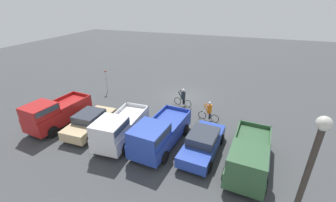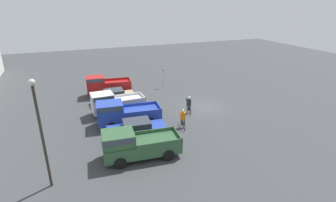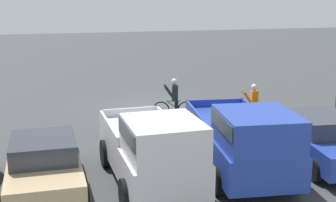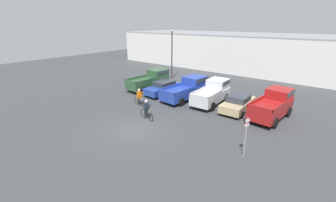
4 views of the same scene
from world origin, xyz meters
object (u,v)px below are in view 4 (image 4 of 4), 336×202
at_px(pickup_truck_3, 273,104).
at_px(sedan_1, 238,103).
at_px(sedan_0, 164,88).
at_px(cyclist_1, 139,97).
at_px(fire_lane_sign, 246,134).
at_px(pickup_truck_0, 151,79).
at_px(pickup_truck_1, 188,88).
at_px(lamppost, 172,51).
at_px(pickup_truck_2, 213,92).
at_px(cyclist_0, 146,109).

bearing_deg(pickup_truck_3, sedan_1, -171.92).
height_order(sedan_0, cyclist_1, cyclist_1).
bearing_deg(fire_lane_sign, sedan_1, 114.63).
xyz_separation_m(pickup_truck_0, sedan_1, (11.16, -0.64, -0.37)).
bearing_deg(pickup_truck_0, pickup_truck_1, -4.20).
xyz_separation_m(pickup_truck_0, fire_lane_sign, (14.31, -7.52, 0.43)).
bearing_deg(lamppost, pickup_truck_0, -79.20).
height_order(sedan_1, fire_lane_sign, fire_lane_sign).
relative_size(pickup_truck_0, cyclist_1, 3.16).
bearing_deg(pickup_truck_1, pickup_truck_0, 175.80).
bearing_deg(sedan_1, pickup_truck_3, 8.08).
relative_size(pickup_truck_3, lamppost, 0.77).
relative_size(pickup_truck_0, pickup_truck_2, 1.08).
relative_size(pickup_truck_1, sedan_1, 1.30).
height_order(sedan_0, fire_lane_sign, fire_lane_sign).
height_order(fire_lane_sign, lamppost, lamppost).
bearing_deg(fire_lane_sign, cyclist_1, 167.97).
relative_size(sedan_0, sedan_1, 1.10).
distance_m(cyclist_0, cyclist_1, 3.33).
xyz_separation_m(pickup_truck_1, cyclist_0, (0.27, -6.62, -0.28)).
bearing_deg(pickup_truck_1, cyclist_0, -87.64).
relative_size(pickup_truck_2, pickup_truck_3, 1.00).
bearing_deg(cyclist_1, pickup_truck_2, 44.25).
bearing_deg(cyclist_1, pickup_truck_0, 121.48).
height_order(pickup_truck_3, fire_lane_sign, fire_lane_sign).
relative_size(sedan_0, cyclist_0, 2.77).
distance_m(sedan_1, cyclist_0, 8.29).
relative_size(pickup_truck_3, cyclist_1, 2.93).
bearing_deg(lamppost, cyclist_0, -61.05).
distance_m(pickup_truck_0, lamppost, 6.26).
relative_size(sedan_1, cyclist_1, 2.52).
relative_size(pickup_truck_3, cyclist_0, 2.92).
height_order(sedan_0, pickup_truck_2, pickup_truck_2).
distance_m(pickup_truck_2, pickup_truck_3, 5.66).
distance_m(cyclist_1, lamppost, 11.84).
distance_m(pickup_truck_1, pickup_truck_3, 8.39).
xyz_separation_m(sedan_0, cyclist_1, (0.39, -4.26, 0.08)).
relative_size(pickup_truck_0, sedan_1, 1.25).
relative_size(cyclist_1, lamppost, 0.26).
distance_m(pickup_truck_2, fire_lane_sign, 9.55).
bearing_deg(pickup_truck_2, fire_lane_sign, -51.25).
bearing_deg(pickup_truck_2, lamppost, 149.30).
relative_size(pickup_truck_1, pickup_truck_2, 1.12).
bearing_deg(cyclist_1, sedan_0, 95.20).
bearing_deg(pickup_truck_0, fire_lane_sign, -27.71).
bearing_deg(pickup_truck_1, lamppost, 138.42).
xyz_separation_m(pickup_truck_0, cyclist_1, (3.15, -5.14, -0.28)).
bearing_deg(fire_lane_sign, pickup_truck_1, 140.76).
relative_size(sedan_0, pickup_truck_2, 0.95).
bearing_deg(sedan_1, pickup_truck_0, 176.71).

